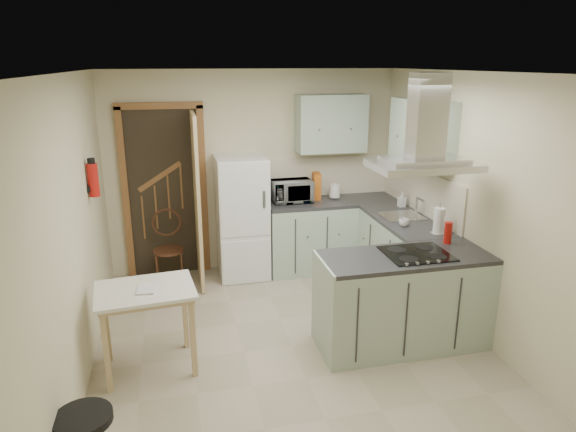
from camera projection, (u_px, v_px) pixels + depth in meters
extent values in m
plane|color=tan|center=(292.00, 346.00, 4.86)|extent=(4.20, 4.20, 0.00)
plane|color=silver|center=(293.00, 72.00, 4.13)|extent=(4.20, 4.20, 0.00)
plane|color=beige|center=(253.00, 172.00, 6.46)|extent=(3.60, 0.00, 3.60)
plane|color=beige|center=(74.00, 235.00, 4.11)|extent=(0.00, 4.20, 4.20)
plane|color=beige|center=(476.00, 207.00, 4.88)|extent=(0.00, 4.20, 4.20)
cube|color=brown|center=(165.00, 193.00, 6.25)|extent=(1.10, 0.12, 2.10)
cube|color=white|center=(242.00, 218.00, 6.28)|extent=(0.60, 0.60, 1.50)
cube|color=#9EB2A0|center=(310.00, 235.00, 6.55)|extent=(1.08, 0.60, 0.90)
cube|color=#9EB2A0|center=(393.00, 248.00, 6.10)|extent=(0.60, 1.95, 0.90)
cube|color=beige|center=(327.00, 176.00, 6.68)|extent=(1.68, 0.02, 0.50)
cube|color=#9EB2A0|center=(331.00, 123.00, 6.32)|extent=(0.85, 0.35, 0.70)
cube|color=#9EB2A0|center=(422.00, 133.00, 5.47)|extent=(0.35, 0.90, 0.70)
cube|color=#9EB2A0|center=(403.00, 300.00, 4.78)|extent=(1.55, 0.65, 0.90)
cube|color=black|center=(417.00, 254.00, 4.67)|extent=(0.58, 0.50, 0.01)
cube|color=silver|center=(424.00, 166.00, 4.44)|extent=(0.90, 0.55, 0.10)
cube|color=silver|center=(401.00, 216.00, 5.81)|extent=(0.45, 0.40, 0.01)
cylinder|color=#B2140F|center=(93.00, 180.00, 4.89)|extent=(0.10, 0.10, 0.32)
cube|color=tan|center=(148.00, 329.00, 4.41)|extent=(0.87, 0.69, 0.76)
cube|color=#4A2C18|center=(168.00, 251.00, 6.16)|extent=(0.36, 0.36, 0.81)
imported|color=black|center=(292.00, 191.00, 6.38)|extent=(0.50, 0.34, 0.27)
cylinder|color=white|center=(335.00, 191.00, 6.53)|extent=(0.18, 0.18, 0.20)
cube|color=#D06218|center=(317.00, 186.00, 6.52)|extent=(0.12, 0.23, 0.33)
imported|color=#9FA0AB|center=(402.00, 199.00, 6.17)|extent=(0.08, 0.09, 0.18)
cylinder|color=silver|center=(439.00, 221.00, 5.18)|extent=(0.13, 0.13, 0.28)
imported|color=silver|center=(404.00, 222.00, 5.45)|extent=(0.14, 0.14, 0.08)
cylinder|color=red|center=(448.00, 233.00, 4.92)|extent=(0.08, 0.08, 0.21)
imported|color=brown|center=(137.00, 286.00, 4.25)|extent=(0.16, 0.21, 0.09)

